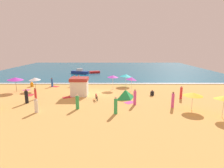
# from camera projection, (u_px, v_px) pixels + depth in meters

# --- Properties ---
(ground_plane) EXTENTS (60.00, 60.00, 0.00)m
(ground_plane) POSITION_uv_depth(u_px,v_px,m) (100.00, 92.00, 27.10)
(ground_plane) COLOR #E0A856
(ocean_water) EXTENTS (60.00, 44.00, 0.10)m
(ocean_water) POSITION_uv_depth(u_px,v_px,m) (106.00, 69.00, 54.49)
(ocean_water) COLOR #196084
(ocean_water) RESTS_ON ground_plane
(wave_breaker_foam) EXTENTS (57.00, 0.70, 0.01)m
(wave_breaker_foam) POSITION_uv_depth(u_px,v_px,m) (102.00, 83.00, 33.24)
(wave_breaker_foam) COLOR white
(wave_breaker_foam) RESTS_ON ocean_water
(lifeguard_cabana) EXTENTS (2.42, 2.19, 2.55)m
(lifeguard_cabana) POSITION_uv_depth(u_px,v_px,m) (79.00, 86.00, 25.16)
(lifeguard_cabana) COLOR white
(lifeguard_cabana) RESTS_ON ground_plane
(beach_umbrella_0) EXTENTS (2.41, 2.41, 2.30)m
(beach_umbrella_0) POSITION_uv_depth(u_px,v_px,m) (113.00, 76.00, 28.64)
(beach_umbrella_0) COLOR silver
(beach_umbrella_0) RESTS_ON ground_plane
(beach_umbrella_1) EXTENTS (2.73, 2.71, 2.29)m
(beach_umbrella_1) POSITION_uv_depth(u_px,v_px,m) (15.00, 79.00, 27.09)
(beach_umbrella_1) COLOR #4C3823
(beach_umbrella_1) RESTS_ON ground_plane
(beach_umbrella_2) EXTENTS (2.15, 2.13, 2.33)m
(beach_umbrella_2) POSITION_uv_depth(u_px,v_px,m) (131.00, 79.00, 27.28)
(beach_umbrella_2) COLOR silver
(beach_umbrella_2) RESTS_ON ground_plane
(beach_umbrella_4) EXTENTS (1.95, 1.97, 2.09)m
(beach_umbrella_4) POSITION_uv_depth(u_px,v_px,m) (35.00, 79.00, 27.91)
(beach_umbrella_4) COLOR #4C3823
(beach_umbrella_4) RESTS_ON ground_plane
(beach_umbrella_5) EXTENTS (2.58, 2.59, 2.25)m
(beach_umbrella_5) POSITION_uv_depth(u_px,v_px,m) (224.00, 98.00, 17.22)
(beach_umbrella_5) COLOR silver
(beach_umbrella_5) RESTS_ON ground_plane
(beach_umbrella_6) EXTENTS (3.22, 3.21, 2.18)m
(beach_umbrella_6) POSITION_uv_depth(u_px,v_px,m) (126.00, 76.00, 31.23)
(beach_umbrella_6) COLOR silver
(beach_umbrella_6) RESTS_ON ground_plane
(beach_umbrella_7) EXTENTS (2.88, 2.88, 1.95)m
(beach_umbrella_7) POSITION_uv_depth(u_px,v_px,m) (193.00, 94.00, 19.27)
(beach_umbrella_7) COLOR silver
(beach_umbrella_7) RESTS_ON ground_plane
(beach_tent) EXTENTS (2.75, 2.62, 1.22)m
(beach_tent) POSITION_uv_depth(u_px,v_px,m) (125.00, 94.00, 23.77)
(beach_tent) COLOR green
(beach_tent) RESTS_ON ground_plane
(parked_bicycle) EXTENTS (0.45, 1.79, 0.76)m
(parked_bicycle) POSITION_uv_depth(u_px,v_px,m) (96.00, 97.00, 23.31)
(parked_bicycle) COLOR black
(parked_bicycle) RESTS_ON ground_plane
(beachgoer_0) EXTENTS (0.57, 0.57, 0.79)m
(beachgoer_0) POSITION_uv_depth(u_px,v_px,m) (152.00, 93.00, 25.38)
(beachgoer_0) COLOR black
(beachgoer_0) RESTS_ON ground_plane
(beachgoer_1) EXTENTS (0.36, 0.36, 1.54)m
(beachgoer_1) POSITION_uv_depth(u_px,v_px,m) (35.00, 94.00, 23.48)
(beachgoer_1) COLOR red
(beachgoer_1) RESTS_ON ground_plane
(beachgoer_2) EXTENTS (0.45, 0.45, 1.83)m
(beachgoer_2) POSITION_uv_depth(u_px,v_px,m) (173.00, 100.00, 20.26)
(beachgoer_2) COLOR #D84CA5
(beachgoer_2) RESTS_ON ground_plane
(beachgoer_3) EXTENTS (0.51, 0.51, 1.57)m
(beachgoer_3) POSITION_uv_depth(u_px,v_px,m) (36.00, 106.00, 18.70)
(beachgoer_3) COLOR white
(beachgoer_3) RESTS_ON ground_plane
(beachgoer_4) EXTENTS (0.64, 0.64, 0.92)m
(beachgoer_4) POSITION_uv_depth(u_px,v_px,m) (32.00, 84.00, 30.94)
(beachgoer_4) COLOR orange
(beachgoer_4) RESTS_ON ground_plane
(beachgoer_5) EXTENTS (0.37, 0.37, 1.55)m
(beachgoer_5) POSITION_uv_depth(u_px,v_px,m) (52.00, 83.00, 30.82)
(beachgoer_5) COLOR blue
(beachgoer_5) RESTS_ON ground_plane
(beachgoer_6) EXTENTS (0.41, 0.41, 1.85)m
(beachgoer_6) POSITION_uv_depth(u_px,v_px,m) (74.00, 81.00, 31.69)
(beachgoer_6) COLOR black
(beachgoer_6) RESTS_ON ground_plane
(beachgoer_7) EXTENTS (0.39, 0.39, 1.75)m
(beachgoer_7) POSITION_uv_depth(u_px,v_px,m) (181.00, 93.00, 23.67)
(beachgoer_7) COLOR red
(beachgoer_7) RESTS_ON ground_plane
(beachgoer_8) EXTENTS (0.36, 0.36, 1.90)m
(beachgoer_8) POSITION_uv_depth(u_px,v_px,m) (135.00, 97.00, 21.21)
(beachgoer_8) COLOR #D84CA5
(beachgoer_8) RESTS_ON ground_plane
(beachgoer_9) EXTENTS (0.52, 0.52, 1.83)m
(beachgoer_9) POSITION_uv_depth(u_px,v_px,m) (116.00, 106.00, 18.33)
(beachgoer_9) COLOR green
(beachgoer_9) RESTS_ON ground_plane
(beachgoer_10) EXTENTS (0.52, 0.52, 1.95)m
(beachgoer_10) POSITION_uv_depth(u_px,v_px,m) (79.00, 81.00, 31.31)
(beachgoer_10) COLOR blue
(beachgoer_10) RESTS_ON ground_plane
(beachgoer_11) EXTENTS (0.53, 0.53, 1.69)m
(beachgoer_11) POSITION_uv_depth(u_px,v_px,m) (77.00, 102.00, 19.76)
(beachgoer_11) COLOR green
(beachgoer_11) RESTS_ON ground_plane
(beachgoer_12) EXTENTS (0.56, 0.56, 1.75)m
(beachgoer_12) POSITION_uv_depth(u_px,v_px,m) (26.00, 97.00, 21.79)
(beachgoer_12) COLOR black
(beachgoer_12) RESTS_ON ground_plane
(beach_towel_0) EXTENTS (1.82, 1.51, 0.01)m
(beach_towel_0) POSITION_uv_depth(u_px,v_px,m) (54.00, 86.00, 31.11)
(beach_towel_0) COLOR red
(beach_towel_0) RESTS_ON ground_plane
(beach_towel_1) EXTENTS (1.54, 1.49, 0.01)m
(beach_towel_1) POSITION_uv_depth(u_px,v_px,m) (129.00, 102.00, 22.20)
(beach_towel_1) COLOR #D84CA5
(beach_towel_1) RESTS_ON ground_plane
(beach_towel_2) EXTENTS (1.93, 1.66, 0.01)m
(beach_towel_2) POSITION_uv_depth(u_px,v_px,m) (69.00, 97.00, 24.56)
(beach_towel_2) COLOR red
(beach_towel_2) RESTS_ON ground_plane
(beach_towel_3) EXTENTS (0.89, 1.42, 0.01)m
(beach_towel_3) POSITION_uv_depth(u_px,v_px,m) (30.00, 95.00, 25.58)
(beach_towel_3) COLOR red
(beach_towel_3) RESTS_ON ground_plane
(beach_towel_4) EXTENTS (1.42, 1.32, 0.01)m
(beach_towel_4) POSITION_uv_depth(u_px,v_px,m) (26.00, 90.00, 28.56)
(beach_towel_4) COLOR #D84CA5
(beach_towel_4) RESTS_ON ground_plane
(small_boat_0) EXTENTS (2.84, 1.96, 0.50)m
(small_boat_0) POSITION_uv_depth(u_px,v_px,m) (94.00, 72.00, 46.15)
(small_boat_0) COLOR red
(small_boat_0) RESTS_ON ocean_water
(small_boat_1) EXTENTS (4.50, 2.44, 1.29)m
(small_boat_1) POSITION_uv_depth(u_px,v_px,m) (80.00, 72.00, 44.85)
(small_boat_1) COLOR navy
(small_boat_1) RESTS_ON ocean_water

